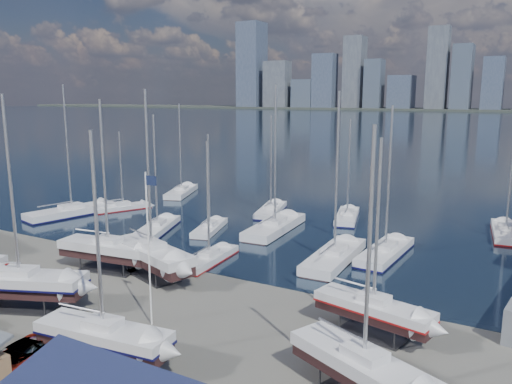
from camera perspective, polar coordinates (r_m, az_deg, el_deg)
The scene contains 25 objects.
ground at distance 42.62m, azimuth -17.10°, elevation -12.11°, with size 1400.00×1400.00×0.00m, color #605E59.
water at distance 338.30m, azimuth 24.49°, elevation 7.17°, with size 1400.00×600.00×0.40m, color #1B2C40.
far_shore at distance 597.55m, azimuth 26.75°, elevation 8.32°, with size 1400.00×80.00×2.20m, color #2D332D.
skyline at distance 592.00m, azimuth 26.27°, elevation 12.04°, with size 639.14×43.80×107.69m.
sailboat_cradle_2 at distance 49.43m, azimuth -16.52°, elevation -6.29°, with size 10.10×3.98×16.05m.
sailboat_cradle_3 at distance 43.28m, azimuth -25.37°, elevation -9.37°, with size 10.54×6.52×16.47m.
sailboat_cradle_4 at distance 46.77m, azimuth -11.83°, elevation -6.99°, with size 10.79×6.16×16.92m.
sailboat_cradle_5 at distance 32.89m, azimuth -17.03°, elevation -15.42°, with size 9.09×3.46×14.45m.
sailboat_cradle_6 at distance 36.04m, azimuth 13.27°, elevation -12.88°, with size 8.67×4.05×13.70m.
sailboat_cradle_7 at distance 28.87m, azimuth 12.23°, elevation -19.04°, with size 9.37×6.05×14.97m.
sailboat_moored_0 at distance 73.61m, azimuth -20.28°, elevation -2.32°, with size 6.26×12.97×18.68m.
sailboat_moored_1 at distance 74.96m, azimuth -14.96°, elevation -1.78°, with size 5.56×8.12×11.91m.
sailboat_moored_2 at distance 84.61m, azimuth -8.51°, elevation -0.09°, with size 6.48×10.81×15.78m.
sailboat_moored_3 at distance 62.35m, azimuth -11.18°, elevation -4.17°, with size 6.05×10.28×14.85m.
sailboat_moored_4 at distance 61.55m, azimuth -5.32°, elevation -4.19°, with size 4.59×8.54×12.42m.
sailboat_moored_5 at distance 70.46m, azimuth 1.71°, elevation -2.22°, with size 5.00×9.99×14.39m.
sailboat_moored_6 at distance 50.30m, azimuth -5.37°, elevation -7.69°, with size 2.99×8.61×12.64m.
sailboat_moored_7 at distance 61.21m, azimuth 2.16°, elevation -4.23°, with size 4.16×12.41×18.46m.
sailboat_moored_8 at distance 67.87m, azimuth 10.37°, elevation -2.91°, with size 4.84×9.76×14.06m.
sailboat_moored_9 at distance 50.88m, azimuth 8.93°, elevation -7.54°, with size 3.64×11.75×17.59m.
sailboat_moored_10 at distance 53.47m, azimuth 14.55°, elevation -6.86°, with size 3.63×10.95×16.13m.
sailboat_moored_11 at distance 66.13m, azimuth 26.60°, elevation -4.27°, with size 3.96×10.30×15.01m.
car_c at distance 34.80m, azimuth -25.69°, elevation -16.79°, with size 2.55×5.52×1.53m, color gray.
car_d at distance 35.30m, azimuth -24.58°, elevation -16.50°, with size 1.82×4.47×1.30m, color gray.
flagpole at distance 35.95m, azimuth -12.13°, elevation -5.34°, with size 0.99×0.12×11.21m.
Camera 1 is at (28.96, -36.66, 16.33)m, focal length 35.00 mm.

